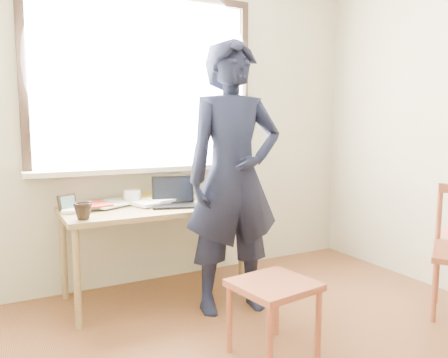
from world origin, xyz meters
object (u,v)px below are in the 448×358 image
mug_white (132,197)px  work_chair (274,293)px  person (234,178)px  desk (153,216)px  mug_dark (83,211)px  laptop (174,199)px

mug_white → work_chair: 1.40m
mug_white → person: 0.84m
desk → work_chair: (0.30, -1.11, -0.26)m
mug_dark → person: 1.00m
mug_dark → person: person is taller
person → work_chair: bearing=-91.7°
laptop → work_chair: laptop is taller
laptop → desk: bearing=166.2°
work_chair → mug_dark: bearing=133.1°
desk → mug_white: 0.24m
person → laptop: bearing=131.9°
mug_dark → person: size_ratio=0.06×
desk → work_chair: size_ratio=2.77×
mug_white → mug_dark: 0.58m
laptop → work_chair: 1.15m
mug_white → work_chair: (0.40, -1.28, -0.38)m
laptop → person: bearing=-56.6°
work_chair → person: bearing=79.8°
mug_dark → desk: bearing=22.4°
desk → laptop: 0.20m
person → mug_dark: bearing=174.7°
desk → mug_white: bearing=119.4°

